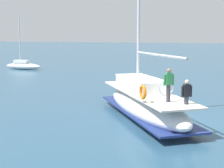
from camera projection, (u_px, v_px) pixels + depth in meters
The scene contains 4 objects.
ground_plane at pixel (172, 121), 17.61m from camera, with size 400.00×400.00×0.00m, color #284C66.
main_sailboat at pixel (145, 102), 18.19m from camera, with size 8.97×7.91×12.56m.
moored_cutter_right at pixel (23, 65), 44.74m from camera, with size 1.61×5.40×7.40m.
mooring_buoy at pixel (155, 92), 25.30m from camera, with size 0.73×0.73×0.97m.
Camera 1 is at (-17.02, -3.78, 4.53)m, focal length 52.55 mm.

